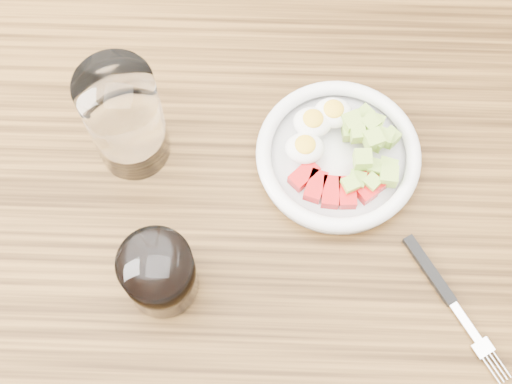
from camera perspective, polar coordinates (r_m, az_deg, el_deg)
ground at (r=1.54m, az=0.37°, el=-11.33°), size 4.00×4.00×0.00m
dining_table at (r=0.89m, az=0.62°, el=-3.70°), size 1.50×0.90×0.77m
bowl at (r=0.81m, az=6.60°, el=3.10°), size 0.19×0.19×0.05m
fork at (r=0.79m, az=14.69°, el=-7.51°), size 0.11×0.16×0.01m
water_glass at (r=0.77m, az=-10.43°, el=5.75°), size 0.08×0.08×0.15m
coffee_glass at (r=0.74m, az=-7.73°, el=-6.52°), size 0.08×0.08×0.09m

